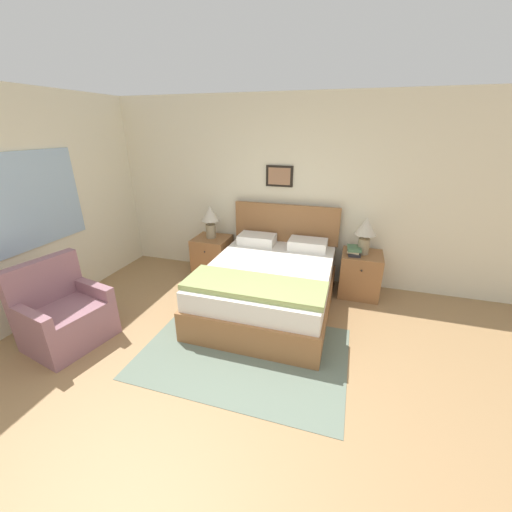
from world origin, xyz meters
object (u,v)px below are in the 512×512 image
at_px(bed, 269,284).
at_px(nightstand_near_window, 213,256).
at_px(table_lamp_near_window, 210,217).
at_px(armchair, 64,316).
at_px(table_lamp_by_door, 366,230).
at_px(nightstand_by_door, 360,274).

bearing_deg(bed, nightstand_near_window, 147.36).
bearing_deg(table_lamp_near_window, nightstand_near_window, -51.75).
distance_m(armchair, table_lamp_by_door, 3.68).
relative_size(bed, armchair, 2.14).
distance_m(bed, nightstand_by_door, 1.31).
bearing_deg(table_lamp_by_door, armchair, -145.98).
relative_size(nightstand_near_window, table_lamp_by_door, 1.22).
xyz_separation_m(bed, nightstand_by_door, (1.10, 0.71, -0.02)).
height_order(bed, armchair, bed).
relative_size(bed, nightstand_near_window, 3.22).
relative_size(bed, table_lamp_near_window, 3.92).
bearing_deg(bed, table_lamp_by_door, 33.10).
distance_m(nightstand_near_window, table_lamp_near_window, 0.62).
bearing_deg(bed, armchair, -145.46).
distance_m(bed, table_lamp_by_door, 1.44).
bearing_deg(nightstand_near_window, nightstand_by_door, 0.00).
bearing_deg(armchair, table_lamp_near_window, 170.13).
height_order(nightstand_near_window, nightstand_by_door, same).
relative_size(armchair, table_lamp_by_door, 1.83).
bearing_deg(table_lamp_near_window, nightstand_by_door, -0.26).
height_order(bed, nightstand_near_window, bed).
bearing_deg(armchair, table_lamp_by_door, 135.56).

